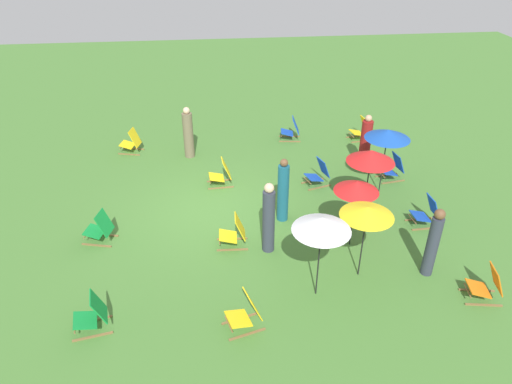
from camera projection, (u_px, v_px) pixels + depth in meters
name	position (u px, v px, depth m)	size (l,w,h in m)	color
ground_plane	(213.00, 210.00, 12.84)	(40.00, 40.00, 0.00)	#477A33
deckchair_0	(234.00, 233.00, 11.32)	(0.51, 0.78, 0.83)	olive
deckchair_1	(319.00, 174.00, 13.86)	(0.67, 0.86, 0.83)	olive
deckchair_2	(93.00, 315.00, 9.02)	(0.61, 0.84, 0.83)	olive
deckchair_3	(132.00, 142.00, 15.73)	(0.64, 0.85, 0.83)	olive
deckchair_4	(427.00, 213.00, 12.07)	(0.50, 0.78, 0.83)	olive
deckchair_5	(100.00, 229.00, 11.46)	(0.65, 0.85, 0.83)	olive
deckchair_6	(487.00, 285.00, 9.73)	(0.60, 0.83, 0.83)	olive
deckchair_7	(222.00, 174.00, 13.85)	(0.52, 0.79, 0.83)	olive
deckchair_8	(393.00, 168.00, 14.15)	(0.59, 0.82, 0.83)	olive
deckchair_9	(291.00, 130.00, 16.61)	(0.58, 0.82, 0.83)	olive
deckchair_10	(361.00, 130.00, 16.64)	(0.59, 0.82, 0.83)	olive
deckchair_11	(246.00, 313.00, 9.06)	(0.67, 0.86, 0.83)	olive
umbrella_0	(367.00, 212.00, 9.70)	(1.15, 1.15, 1.81)	black
umbrella_1	(371.00, 156.00, 11.62)	(1.22, 1.22, 1.99)	black
umbrella_2	(322.00, 224.00, 9.11)	(1.19, 1.19, 1.97)	black
umbrella_3	(388.00, 134.00, 12.72)	(1.25, 1.25, 1.98)	black
umbrella_4	(357.00, 187.00, 10.67)	(1.05, 1.05, 1.79)	black
person_0	(188.00, 134.00, 15.24)	(0.46, 0.46, 1.73)	#72664C
person_1	(365.00, 144.00, 14.52)	(0.35, 0.35, 1.80)	maroon
person_2	(283.00, 192.00, 12.04)	(0.29, 0.29, 1.79)	#195972
person_3	(269.00, 219.00, 10.90)	(0.31, 0.31, 1.85)	#333847
person_4	(433.00, 243.00, 10.19)	(0.36, 0.36, 1.72)	#333847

